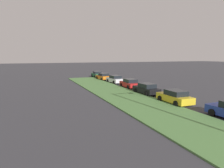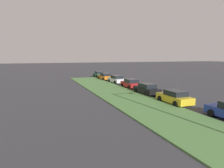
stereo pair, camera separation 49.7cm
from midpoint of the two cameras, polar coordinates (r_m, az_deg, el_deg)
The scene contains 7 objects.
grass_median at distance 18.94m, azimuth 12.01°, elevation -7.50°, with size 60.00×6.00×0.12m, color #517F42.
parked_car_yellow at distance 22.33m, azimuth 17.14°, elevation -3.58°, with size 4.32×2.06×1.47m.
parked_car_black at distance 26.88m, azimuth 9.41°, elevation -1.40°, with size 4.34×2.10×1.47m.
parked_car_red at distance 31.82m, azimuth 4.74°, elevation 0.15°, with size 4.35×2.12×1.47m.
parked_car_white at distance 37.50m, azimuth 0.49°, elevation 1.38°, with size 4.40×2.21×1.47m.
parked_car_orange at distance 42.63m, azimuth -2.91°, elevation 2.18°, with size 4.39×2.20×1.47m.
parked_car_green at distance 47.97m, azimuth -4.68°, elevation 2.82°, with size 4.36×2.14×1.47m.
Camera 1 is at (-4.93, 17.05, 5.09)m, focal length 31.50 mm.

